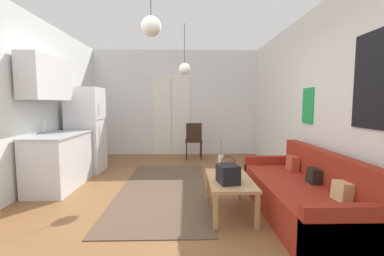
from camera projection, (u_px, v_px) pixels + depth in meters
name	position (u px, v px, depth m)	size (l,w,h in m)	color
ground_plane	(167.00, 211.00, 3.46)	(4.94, 7.92, 0.10)	brown
wall_back	(176.00, 103.00, 7.01)	(4.54, 0.13, 2.80)	silver
wall_right	(336.00, 102.00, 3.37)	(0.12, 7.52, 2.80)	white
area_rug	(164.00, 189.00, 4.17)	(1.38, 3.12, 0.01)	brown
couch	(304.00, 195.00, 3.18)	(0.83, 2.12, 0.80)	maroon
coffee_table	(230.00, 183.00, 3.28)	(0.54, 1.00, 0.44)	tan
bamboo_vase	(221.00, 164.00, 3.55)	(0.07, 0.07, 0.46)	beige
handbag	(228.00, 174.00, 3.07)	(0.27, 0.31, 0.33)	black
refrigerator	(86.00, 130.00, 5.24)	(0.65, 0.65, 1.70)	white
kitchen_counter	(56.00, 139.00, 4.22)	(0.63, 1.29, 2.12)	silver
accent_chair	(194.00, 139.00, 6.39)	(0.42, 0.40, 0.91)	black
pendant_lamp_near	(151.00, 26.00, 2.92)	(0.22, 0.22, 0.66)	black
pendant_lamp_far	(184.00, 69.00, 4.66)	(0.21, 0.21, 0.90)	black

